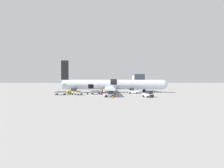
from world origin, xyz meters
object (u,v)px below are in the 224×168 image
object	(u,v)px
baggage_tug_spare	(73,91)
ground_crew_driver	(104,92)
airplane	(112,85)
suitcase_on_tarmac_spare	(102,94)
ground_crew_loader_a	(105,91)
baggage_tug_mid	(148,94)
ground_crew_loader_b	(110,91)
suitcase_on_tarmac_upright	(88,94)
baggage_cart_loading	(97,92)
baggage_tug_lead	(133,91)
baggage_cart_empty	(61,93)
baggage_tug_rear	(109,94)
baggage_cart_queued	(77,93)

from	to	relation	value
baggage_tug_spare	ground_crew_driver	size ratio (longest dim) A/B	1.72
airplane	suitcase_on_tarmac_spare	bearing A→B (deg)	-110.38
baggage_tug_spare	suitcase_on_tarmac_spare	xyz separation A→B (m)	(9.43, -4.39, -0.37)
ground_crew_loader_a	baggage_tug_mid	bearing A→B (deg)	-44.50
ground_crew_loader_b	suitcase_on_tarmac_upright	distance (m)	7.77
baggage_cart_loading	suitcase_on_tarmac_spare	size ratio (longest dim) A/B	5.09
baggage_tug_mid	suitcase_on_tarmac_upright	distance (m)	17.47
baggage_tug_lead	baggage_tug_spare	distance (m)	19.16
baggage_cart_loading	baggage_cart_empty	world-z (taller)	baggage_cart_loading
baggage_tug_rear	suitcase_on_tarmac_spare	distance (m)	5.78
baggage_tug_rear	ground_crew_loader_b	bearing A→B (deg)	86.96
baggage_tug_mid	baggage_cart_queued	distance (m)	19.81
baggage_cart_loading	ground_crew_driver	distance (m)	3.72
baggage_cart_queued	ground_crew_driver	bearing A→B (deg)	-4.07
baggage_tug_rear	ground_crew_loader_a	size ratio (longest dim) A/B	1.83
baggage_cart_loading	baggage_cart_queued	bearing A→B (deg)	-156.19
ground_crew_loader_a	baggage_cart_loading	bearing A→B (deg)	-137.80
baggage_tug_spare	baggage_cart_empty	size ratio (longest dim) A/B	0.78
baggage_cart_loading	suitcase_on_tarmac_spare	distance (m)	2.69
ground_crew_loader_a	suitcase_on_tarmac_spare	bearing A→B (deg)	-100.35
baggage_tug_spare	baggage_cart_queued	world-z (taller)	baggage_tug_spare
baggage_cart_loading	ground_crew_driver	bearing A→B (deg)	-51.83
ground_crew_loader_a	ground_crew_driver	world-z (taller)	ground_crew_driver
baggage_cart_queued	ground_crew_driver	size ratio (longest dim) A/B	2.02
baggage_cart_empty	ground_crew_loader_a	size ratio (longest dim) A/B	2.57
baggage_cart_queued	ground_crew_loader_b	distance (m)	10.70
baggage_tug_mid	baggage_tug_lead	bearing A→B (deg)	100.66
baggage_tug_spare	ground_crew_loader_a	xyz separation A→B (m)	(10.22, -0.05, 0.11)
baggage_tug_lead	baggage_tug_rear	xyz separation A→B (m)	(-7.75, -9.68, -0.15)
baggage_cart_loading	ground_crew_loader_a	xyz separation A→B (m)	(2.53, 2.29, 0.25)
ground_crew_driver	ground_crew_loader_b	bearing A→B (deg)	69.55
baggage_tug_mid	baggage_cart_empty	world-z (taller)	baggage_tug_mid
suitcase_on_tarmac_spare	baggage_cart_empty	bearing A→B (deg)	179.65
airplane	baggage_cart_empty	xyz separation A→B (m)	(-14.86, -8.13, -2.11)
ground_crew_loader_a	ground_crew_driver	distance (m)	5.21
airplane	baggage_tug_spare	world-z (taller)	airplane
baggage_tug_rear	baggage_tug_lead	bearing A→B (deg)	51.31
baggage_tug_mid	baggage_cart_loading	world-z (taller)	baggage_tug_mid
suitcase_on_tarmac_upright	suitcase_on_tarmac_spare	world-z (taller)	suitcase_on_tarmac_spare
baggage_tug_lead	baggage_cart_empty	size ratio (longest dim) A/B	0.86
baggage_tug_rear	baggage_tug_mid	bearing A→B (deg)	-5.89
baggage_tug_mid	baggage_tug_rear	bearing A→B (deg)	174.11
airplane	baggage_cart_queued	size ratio (longest dim) A/B	10.17
airplane	ground_crew_loader_b	distance (m)	4.23
baggage_tug_lead	baggage_cart_loading	world-z (taller)	baggage_tug_lead
baggage_tug_lead	ground_crew_loader_b	size ratio (longest dim) A/B	1.96
baggage_tug_rear	ground_crew_driver	bearing A→B (deg)	107.48
baggage_tug_mid	ground_crew_loader_a	distance (m)	15.36
baggage_cart_loading	ground_crew_loader_b	xyz separation A→B (m)	(4.24, 2.33, 0.35)
baggage_tug_lead	suitcase_on_tarmac_upright	bearing A→B (deg)	-165.34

